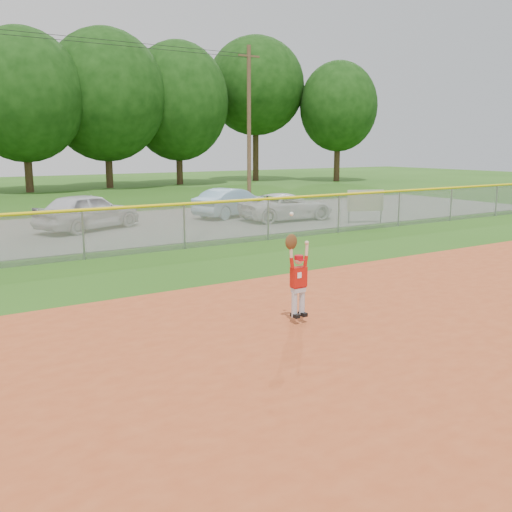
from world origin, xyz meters
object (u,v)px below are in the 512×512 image
Objects in this scene: car_white_b at (287,207)px; ballplayer at (297,276)px; car_blue at (232,202)px; car_white_a at (88,211)px; sponsor_sign at (365,201)px.

car_white_b is 2.16× the size of ballplayer.
car_blue is 16.75m from ballplayer.
car_white_b is (8.56, -1.79, -0.14)m from car_white_a.
car_white_a is 1.07× the size of car_blue.
car_blue is 2.62× the size of sponsor_sign.
car_white_b is at bearing -166.99° from car_blue.
ballplayer reaches higher than car_white_a.
sponsor_sign is at bearing -135.87° from car_white_a.
sponsor_sign reaches higher than car_blue.
ballplayer is at bearing -138.16° from sponsor_sign.
sponsor_sign is (2.26, -2.70, 0.34)m from car_white_b.
car_white_b is 15.40m from ballplayer.
ballplayer is at bearing 135.59° from car_blue.
sponsor_sign is at bearing -162.28° from car_blue.
car_blue is at bearing 34.51° from car_white_b.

